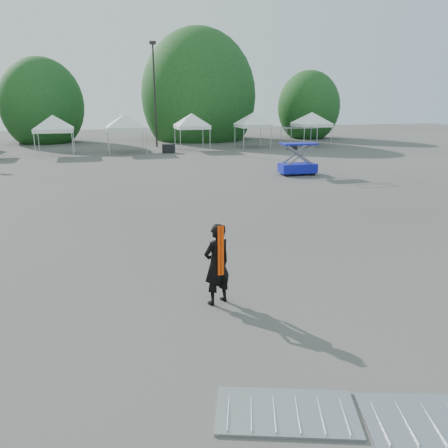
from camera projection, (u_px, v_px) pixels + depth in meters
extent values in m
plane|color=#474442|center=(207.00, 259.00, 13.12)|extent=(120.00, 120.00, 0.00)
cylinder|color=black|center=(155.00, 97.00, 42.12)|extent=(0.16, 0.16, 9.50)
cube|color=black|center=(153.00, 43.00, 40.76)|extent=(0.60, 0.25, 0.30)
cylinder|color=#382314|center=(45.00, 132.00, 47.50)|extent=(0.36, 0.36, 2.27)
ellipsoid|color=#174115|center=(42.00, 105.00, 46.73)|extent=(4.16, 4.16, 4.78)
cylinder|color=#382314|center=(199.00, 127.00, 51.13)|extent=(0.36, 0.36, 2.80)
ellipsoid|color=#174115|center=(199.00, 97.00, 50.17)|extent=(5.12, 5.12, 5.89)
cylinder|color=#382314|center=(307.00, 129.00, 52.91)|extent=(0.36, 0.36, 2.10)
ellipsoid|color=#174115|center=(309.00, 107.00, 52.19)|extent=(3.84, 3.84, 4.42)
cylinder|color=silver|center=(35.00, 146.00, 34.99)|extent=(0.06, 0.06, 2.00)
cylinder|color=silver|center=(73.00, 145.00, 35.78)|extent=(0.06, 0.06, 2.00)
cylinder|color=silver|center=(39.00, 142.00, 37.66)|extent=(0.06, 0.06, 2.00)
cylinder|color=silver|center=(74.00, 141.00, 38.44)|extent=(0.06, 0.06, 2.00)
cube|color=white|center=(54.00, 130.00, 36.42)|extent=(3.09, 3.09, 0.30)
pyramid|color=white|center=(52.00, 115.00, 36.07)|extent=(4.37, 4.37, 1.10)
cylinder|color=silver|center=(109.00, 143.00, 36.74)|extent=(0.06, 0.06, 2.00)
cylinder|color=silver|center=(147.00, 142.00, 37.60)|extent=(0.06, 0.06, 2.00)
cylinder|color=silver|center=(108.00, 140.00, 39.65)|extent=(0.06, 0.06, 2.00)
cylinder|color=silver|center=(143.00, 139.00, 40.50)|extent=(0.06, 0.06, 2.00)
cube|color=white|center=(126.00, 129.00, 38.33)|extent=(3.35, 3.35, 0.30)
pyramid|color=white|center=(125.00, 114.00, 37.98)|extent=(4.74, 4.74, 1.10)
cylinder|color=silver|center=(180.00, 141.00, 39.12)|extent=(0.06, 0.06, 2.00)
cylinder|color=silver|center=(210.00, 140.00, 39.87)|extent=(0.06, 0.06, 2.00)
cylinder|color=silver|center=(175.00, 138.00, 41.66)|extent=(0.06, 0.06, 2.00)
cylinder|color=silver|center=(203.00, 137.00, 42.41)|extent=(0.06, 0.06, 2.00)
cube|color=white|center=(192.00, 127.00, 40.47)|extent=(2.95, 2.95, 0.30)
pyramid|color=white|center=(192.00, 113.00, 40.12)|extent=(4.17, 4.17, 1.10)
cylinder|color=silver|center=(244.00, 139.00, 41.07)|extent=(0.06, 0.06, 2.00)
cylinder|color=silver|center=(271.00, 138.00, 41.82)|extent=(0.06, 0.06, 2.00)
cylinder|color=silver|center=(235.00, 136.00, 43.61)|extent=(0.06, 0.06, 2.00)
cylinder|color=silver|center=(261.00, 136.00, 44.36)|extent=(0.06, 0.06, 2.00)
cube|color=white|center=(253.00, 126.00, 42.42)|extent=(2.96, 2.96, 0.30)
pyramid|color=white|center=(253.00, 113.00, 42.07)|extent=(4.18, 4.18, 1.10)
cylinder|color=silver|center=(304.00, 138.00, 42.08)|extent=(0.06, 0.06, 2.00)
cylinder|color=silver|center=(331.00, 137.00, 42.88)|extent=(0.06, 0.06, 2.00)
cylinder|color=silver|center=(291.00, 135.00, 44.81)|extent=(0.06, 0.06, 2.00)
cylinder|color=silver|center=(317.00, 135.00, 45.62)|extent=(0.06, 0.06, 2.00)
cube|color=white|center=(311.00, 125.00, 43.55)|extent=(3.17, 3.17, 0.30)
pyramid|color=white|center=(312.00, 112.00, 43.20)|extent=(4.48, 4.48, 1.10)
imported|color=black|center=(217.00, 264.00, 10.02)|extent=(0.83, 0.70, 1.94)
cube|color=#FF3D05|center=(219.00, 251.00, 9.74)|extent=(0.16, 0.03, 1.16)
cube|color=#0F0DB2|center=(297.00, 168.00, 27.43)|extent=(2.33, 1.27, 0.57)
cube|color=#0F0DB2|center=(299.00, 144.00, 27.01)|extent=(2.24, 1.22, 0.09)
cylinder|color=black|center=(287.00, 174.00, 26.88)|extent=(0.35, 0.16, 0.34)
cylinder|color=black|center=(313.00, 173.00, 27.24)|extent=(0.35, 0.16, 0.34)
cylinder|color=black|center=(282.00, 171.00, 27.76)|extent=(0.35, 0.16, 0.34)
cylinder|color=black|center=(307.00, 170.00, 28.12)|extent=(0.35, 0.16, 0.34)
cube|color=#A2A5AA|center=(286.00, 412.00, 6.67)|extent=(2.38, 1.72, 0.05)
cube|color=#A2A5AA|center=(444.00, 421.00, 6.47)|extent=(2.62, 1.85, 0.05)
cube|color=black|center=(169.00, 149.00, 38.48)|extent=(1.21, 1.09, 0.77)
cube|color=black|center=(292.00, 146.00, 41.01)|extent=(0.92, 0.81, 0.60)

